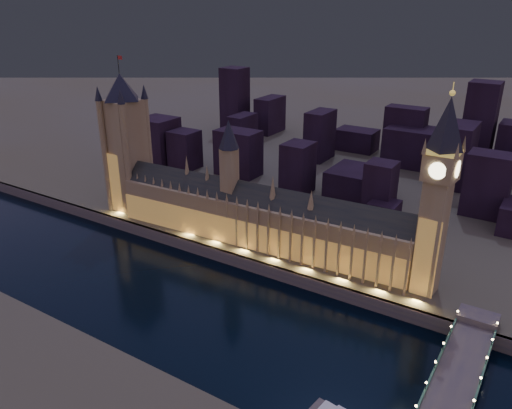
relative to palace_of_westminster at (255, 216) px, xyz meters
The scene contains 8 objects.
ground_plane 67.14m from the palace_of_westminster, 89.71° to the right, with size 2000.00×2000.00×0.00m, color black.
north_bank 458.80m from the palace_of_westminster, 89.96° to the left, with size 2000.00×960.00×8.00m, color brown.
embankment_wall 30.51m from the palace_of_westminster, 89.14° to the right, with size 2000.00×2.50×8.00m, color #454250.
palace_of_westminster is the anchor object (origin of this frame).
victoria_tower 115.64m from the palace_of_westminster, behind, with size 31.68×31.68×111.24m.
elizabeth_tower 116.76m from the palace_of_westminster, ahead, with size 18.00×18.00×111.06m.
westminster_bridge 154.65m from the palace_of_westminster, 25.17° to the right, with size 18.65×113.00×15.90m.
city_backdrop 189.95m from the palace_of_westminster, 78.95° to the left, with size 472.64×215.63×79.53m.
Camera 1 is at (155.19, -183.05, 154.29)m, focal length 35.00 mm.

